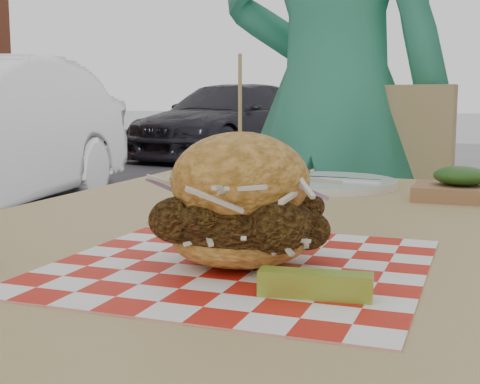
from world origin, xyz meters
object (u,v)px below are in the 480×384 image
Objects in this scene: patio_table at (252,285)px; patio_chair at (372,239)px; car_dark at (229,121)px; sandwich at (240,207)px; diner at (332,103)px.

patio_chair reaches higher than patio_table.
car_dark is 4.07× the size of patio_chair.
patio_table is 5.79× the size of sandwich.
diner is 1.24m from sandwich.
diner reaches higher than sandwich.
patio_table is 0.92m from patio_chair.
patio_table is at bearing -80.82° from patio_chair.
car_dark is at bearing 111.13° from sandwich.
car_dark is 18.63× the size of sandwich.
patio_chair is 4.58× the size of sandwich.
patio_chair is at bearing -55.20° from car_dark.
car_dark reaches higher than patio_table.
diner is 8.46m from car_dark.
diner is at bearing 98.25° from sandwich.
patio_table is at bearing -57.50° from car_dark.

